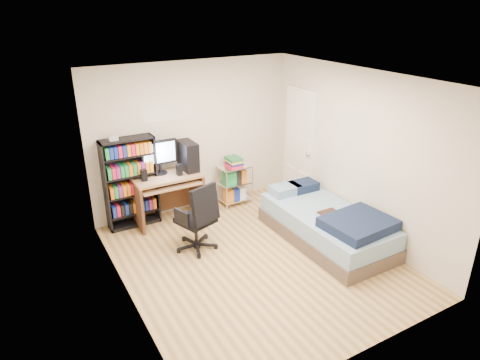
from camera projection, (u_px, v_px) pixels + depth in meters
room at (256, 177)px, 5.50m from camera, size 3.58×4.08×2.58m
media_shelf at (131, 182)px, 6.64m from camera, size 0.81×0.27×1.51m
computer_desk at (172, 177)px, 6.87m from camera, size 1.07×0.62×1.34m
office_chair at (198, 229)px, 6.12m from camera, size 0.77×0.77×1.03m
wire_cart at (234, 173)px, 7.42m from camera, size 0.55×0.40×0.87m
bed at (327, 224)px, 6.37m from camera, size 1.06×2.11×0.60m
door at (299, 146)px, 7.46m from camera, size 0.12×0.80×2.00m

